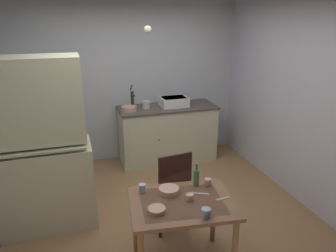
{
  "coord_description": "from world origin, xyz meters",
  "views": [
    {
      "loc": [
        -0.93,
        -3.23,
        2.35
      ],
      "look_at": [
        0.09,
        0.04,
        1.15
      ],
      "focal_mm": 33.99,
      "sensor_mm": 36.0,
      "label": 1
    }
  ],
  "objects": [
    {
      "name": "sink_basin",
      "position": [
        0.65,
        1.56,
        1.02
      ],
      "size": [
        0.44,
        0.34,
        0.15
      ],
      "color": "silver",
      "rests_on": "counter_cabinet"
    },
    {
      "name": "hutch_cabinet",
      "position": [
        -1.3,
        0.23,
        0.92
      ],
      "size": [
        1.04,
        0.53,
        1.97
      ],
      "color": "beige",
      "rests_on": "ground"
    },
    {
      "name": "dining_table",
      "position": [
        -0.05,
        -0.85,
        0.62
      ],
      "size": [
        1.03,
        0.82,
        0.73
      ],
      "color": "brown",
      "rests_on": "ground"
    },
    {
      "name": "stoneware_crock",
      "position": [
        0.19,
        1.55,
        1.0
      ],
      "size": [
        0.11,
        0.11,
        0.12
      ],
      "primitive_type": "cylinder",
      "color": "beige",
      "rests_on": "counter_cabinet"
    },
    {
      "name": "ground_plane",
      "position": [
        0.0,
        0.0,
        0.0
      ],
      "size": [
        4.75,
        4.75,
        0.0
      ],
      "primitive_type": "plane",
      "color": "#916A46"
    },
    {
      "name": "teacup_mint",
      "position": [
        0.29,
        -0.66,
        0.77
      ],
      "size": [
        0.07,
        0.07,
        0.08
      ],
      "primitive_type": "cylinder",
      "color": "tan",
      "rests_on": "dining_table"
    },
    {
      "name": "hand_pump",
      "position": [
        -0.02,
        1.6,
        1.11
      ],
      "size": [
        0.05,
        0.27,
        0.39
      ],
      "color": "#232328",
      "rests_on": "counter_cabinet"
    },
    {
      "name": "mug_tall",
      "position": [
        -0.37,
        -0.58,
        0.77
      ],
      "size": [
        0.07,
        0.07,
        0.08
      ],
      "primitive_type": "cylinder",
      "color": "#9EB2C6",
      "rests_on": "dining_table"
    },
    {
      "name": "serving_bowl_wide",
      "position": [
        -0.32,
        -0.94,
        0.75
      ],
      "size": [
        0.16,
        0.16,
        0.04
      ],
      "primitive_type": "cylinder",
      "color": "tan",
      "rests_on": "dining_table"
    },
    {
      "name": "wall_right",
      "position": [
        1.89,
        0.0,
        1.33
      ],
      "size": [
        0.1,
        3.85,
        2.65
      ],
      "primitive_type": "cube",
      "color": "silver",
      "rests_on": "ground"
    },
    {
      "name": "chair_far_side",
      "position": [
        0.02,
        -0.27,
        0.5
      ],
      "size": [
        0.44,
        0.44,
        0.98
      ],
      "color": "#3C241B",
      "rests_on": "ground"
    },
    {
      "name": "counter_cabinet",
      "position": [
        0.55,
        1.56,
        0.47
      ],
      "size": [
        1.6,
        0.64,
        0.94
      ],
      "color": "beige",
      "rests_on": "ground"
    },
    {
      "name": "teacup_cream",
      "position": [
        0.02,
        -0.85,
        0.76
      ],
      "size": [
        0.07,
        0.07,
        0.06
      ],
      "primitive_type": "cylinder",
      "color": "tan",
      "rests_on": "dining_table"
    },
    {
      "name": "wall_back",
      "position": [
        0.0,
        1.93,
        1.33
      ],
      "size": [
        3.77,
        0.1,
        2.65
      ],
      "primitive_type": "cube",
      "color": "silver",
      "rests_on": "ground"
    },
    {
      "name": "mug_dark",
      "position": [
        0.06,
        -1.14,
        0.77
      ],
      "size": [
        0.08,
        0.08,
        0.08
      ],
      "primitive_type": "cylinder",
      "color": "#9EB2C6",
      "rests_on": "dining_table"
    },
    {
      "name": "table_knife",
      "position": [
        0.15,
        -0.77,
        0.73
      ],
      "size": [
        0.17,
        0.09,
        0.0
      ],
      "primitive_type": "cube",
      "rotation": [
        0.0,
        0.0,
        2.71
      ],
      "color": "silver",
      "rests_on": "dining_table"
    },
    {
      "name": "mixing_bowl_counter",
      "position": [
        -0.1,
        1.51,
        0.97
      ],
      "size": [
        0.24,
        0.24,
        0.07
      ],
      "primitive_type": "cylinder",
      "color": "tan",
      "rests_on": "counter_cabinet"
    },
    {
      "name": "soup_bowl_small",
      "position": [
        -0.12,
        -0.67,
        0.76
      ],
      "size": [
        0.2,
        0.2,
        0.05
      ],
      "primitive_type": "cylinder",
      "color": "tan",
      "rests_on": "dining_table"
    },
    {
      "name": "pendant_bulb",
      "position": [
        -0.09,
        0.19,
        2.21
      ],
      "size": [
        0.08,
        0.08,
        0.08
      ],
      "primitive_type": "sphere",
      "color": "#F9EFCC"
    },
    {
      "name": "teaspoon_near_bowl",
      "position": [
        0.32,
        -0.92,
        0.73
      ],
      "size": [
        0.15,
        0.03,
        0.0
      ],
      "primitive_type": "cube",
      "rotation": [
        0.0,
        0.0,
        0.09
      ],
      "color": "beige",
      "rests_on": "dining_table"
    },
    {
      "name": "glass_bottle",
      "position": [
        0.18,
        -0.62,
        0.83
      ],
      "size": [
        0.06,
        0.06,
        0.24
      ],
      "color": "#4C7F56",
      "rests_on": "dining_table"
    }
  ]
}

